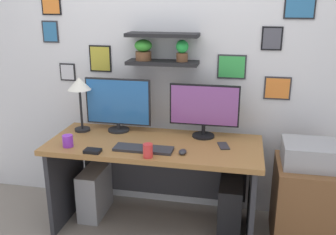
{
  "coord_description": "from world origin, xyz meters",
  "views": [
    {
      "loc": [
        0.65,
        -2.65,
        1.82
      ],
      "look_at": [
        0.1,
        0.05,
        0.95
      ],
      "focal_mm": 40.18,
      "sensor_mm": 36.0,
      "label": 1
    }
  ],
  "objects": [
    {
      "name": "drawer_cabinet",
      "position": [
        1.16,
        0.03,
        0.33
      ],
      "size": [
        0.44,
        0.5,
        0.65
      ],
      "primitive_type": "cube",
      "color": "brown",
      "rests_on": "ground"
    },
    {
      "name": "coffee_mug",
      "position": [
        -0.62,
        -0.21,
        0.8
      ],
      "size": [
        0.08,
        0.08,
        0.09
      ],
      "primitive_type": "cylinder",
      "color": "purple",
      "rests_on": "desk"
    },
    {
      "name": "desk_lamp",
      "position": [
        -0.66,
        0.15,
        1.12
      ],
      "size": [
        0.19,
        0.19,
        0.46
      ],
      "color": "black",
      "rests_on": "desk"
    },
    {
      "name": "cell_phone",
      "position": [
        0.54,
        0.03,
        0.76
      ],
      "size": [
        0.11,
        0.15,
        0.01
      ],
      "primitive_type": "cube",
      "rotation": [
        0.0,
        0.0,
        0.27
      ],
      "color": "#2D2D33",
      "rests_on": "desk"
    },
    {
      "name": "desk",
      "position": [
        0.0,
        0.06,
        0.54
      ],
      "size": [
        1.66,
        0.68,
        0.75
      ],
      "color": "#9E6B38",
      "rests_on": "ground"
    },
    {
      "name": "computer_tower_right",
      "position": [
        0.61,
        0.05,
        0.22
      ],
      "size": [
        0.18,
        0.4,
        0.45
      ],
      "primitive_type": "cube",
      "color": "black",
      "rests_on": "ground"
    },
    {
      "name": "scissors_tray",
      "position": [
        -0.39,
        -0.28,
        0.76
      ],
      "size": [
        0.12,
        0.08,
        0.02
      ],
      "primitive_type": "cube",
      "rotation": [
        0.0,
        0.0,
        -0.03
      ],
      "color": "black",
      "rests_on": "desk"
    },
    {
      "name": "computer_tower_left",
      "position": [
        -0.56,
        0.09,
        0.21
      ],
      "size": [
        0.18,
        0.4,
        0.42
      ],
      "primitive_type": "cube",
      "color": "#99999E",
      "rests_on": "ground"
    },
    {
      "name": "printer",
      "position": [
        1.16,
        0.03,
        0.74
      ],
      "size": [
        0.38,
        0.34,
        0.17
      ],
      "primitive_type": "cube",
      "color": "#9E9EA3",
      "rests_on": "drawer_cabinet"
    },
    {
      "name": "computer_mouse",
      "position": [
        0.25,
        -0.17,
        0.77
      ],
      "size": [
        0.06,
        0.09,
        0.03
      ],
      "primitive_type": "ellipsoid",
      "color": "#2D2D33",
      "rests_on": "desk"
    },
    {
      "name": "pen_cup",
      "position": [
        0.02,
        -0.28,
        0.8
      ],
      "size": [
        0.07,
        0.07,
        0.1
      ],
      "primitive_type": "cylinder",
      "color": "red",
      "rests_on": "desk"
    },
    {
      "name": "monitor_left",
      "position": [
        -0.36,
        0.22,
        0.98
      ],
      "size": [
        0.55,
        0.18,
        0.45
      ],
      "color": "black",
      "rests_on": "desk"
    },
    {
      "name": "keyboard",
      "position": [
        -0.04,
        -0.16,
        0.76
      ],
      "size": [
        0.44,
        0.14,
        0.02
      ],
      "primitive_type": "cube",
      "color": "#2D2D33",
      "rests_on": "desk"
    },
    {
      "name": "monitor_right",
      "position": [
        0.36,
        0.22,
        0.99
      ],
      "size": [
        0.56,
        0.18,
        0.43
      ],
      "color": "black",
      "rests_on": "desk"
    },
    {
      "name": "back_wall_assembly",
      "position": [
        0.0,
        0.44,
        1.35
      ],
      "size": [
        4.4,
        0.24,
        2.7
      ],
      "color": "silver",
      "rests_on": "ground"
    },
    {
      "name": "ground_plane",
      "position": [
        0.0,
        0.0,
        0.0
      ],
      "size": [
        8.0,
        8.0,
        0.0
      ],
      "primitive_type": "plane",
      "color": "gray"
    }
  ]
}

